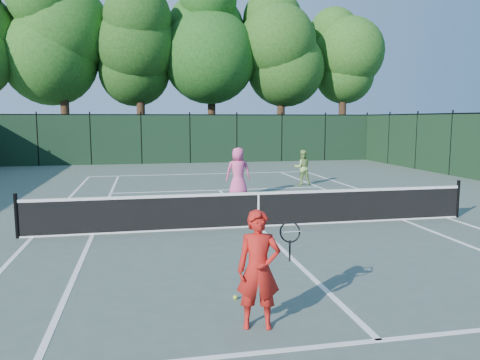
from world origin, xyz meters
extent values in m
plane|color=#49584F|center=(0.00, 0.00, 0.00)|extent=(90.00, 90.00, 0.00)
cube|color=white|center=(-5.49, 0.00, 0.00)|extent=(0.10, 23.77, 0.01)
cube|color=white|center=(5.49, 0.00, 0.00)|extent=(0.10, 23.77, 0.01)
cube|color=white|center=(-4.12, 0.00, 0.00)|extent=(0.10, 23.77, 0.01)
cube|color=white|center=(4.12, 0.00, 0.00)|extent=(0.10, 23.77, 0.01)
cube|color=white|center=(0.00, 11.88, 0.00)|extent=(10.97, 0.10, 0.01)
cube|color=white|center=(0.00, -6.40, 0.00)|extent=(8.23, 0.10, 0.01)
cube|color=white|center=(0.00, 6.40, 0.00)|extent=(8.23, 0.10, 0.01)
cube|color=white|center=(0.00, 0.00, 0.00)|extent=(0.10, 12.80, 0.01)
cube|color=black|center=(0.00, 0.00, 0.46)|extent=(11.60, 0.03, 0.85)
cube|color=white|center=(0.00, 0.00, 0.88)|extent=(11.60, 0.05, 0.07)
cube|color=white|center=(0.00, 0.00, 0.02)|extent=(11.60, 0.05, 0.04)
cube|color=white|center=(0.00, 0.00, 0.46)|extent=(0.05, 0.04, 0.91)
cylinder|color=black|center=(-5.80, 0.00, 0.53)|extent=(0.09, 0.09, 1.06)
cylinder|color=black|center=(5.80, 0.00, 0.53)|extent=(0.09, 0.09, 1.06)
cube|color=black|center=(0.00, 18.00, 1.50)|extent=(24.00, 0.05, 3.00)
cylinder|color=black|center=(-8.00, 22.00, 2.40)|extent=(0.56, 0.56, 4.80)
ellipsoid|color=#1B4E16|center=(-8.00, 22.00, 8.71)|extent=(6.80, 6.80, 10.54)
cylinder|color=black|center=(-3.00, 21.80, 2.15)|extent=(0.56, 0.56, 4.30)
ellipsoid|color=#174012|center=(-3.00, 21.80, 7.75)|extent=(6.00, 6.00, 9.30)
cylinder|color=black|center=(2.00, 22.30, 2.50)|extent=(0.56, 0.56, 5.00)
ellipsoid|color=#154513|center=(2.00, 22.30, 9.03)|extent=(7.00, 7.00, 10.85)
cylinder|color=black|center=(7.00, 21.60, 2.30)|extent=(0.56, 0.56, 4.60)
ellipsoid|color=#1C4915|center=(7.00, 21.60, 8.16)|extent=(6.20, 6.20, 9.61)
cylinder|color=black|center=(12.00, 22.10, 2.20)|extent=(0.56, 0.56, 4.40)
ellipsoid|color=#1F4F16|center=(12.00, 22.10, 7.74)|extent=(5.80, 5.80, 8.99)
imported|color=red|center=(-1.40, -5.71, 0.80)|extent=(0.64, 0.49, 1.59)
cylinder|color=black|center=(-0.89, -5.46, 0.95)|extent=(0.03, 0.03, 0.30)
torus|color=black|center=(-0.89, -5.46, 1.22)|extent=(0.30, 0.10, 0.30)
imported|color=#E5508F|center=(0.43, 4.76, 0.89)|extent=(0.93, 0.67, 1.77)
imported|color=#88B259|center=(3.68, 7.19, 0.74)|extent=(0.75, 0.61, 1.48)
sphere|color=#CBDC2D|center=(-1.52, -4.71, 0.03)|extent=(0.07, 0.07, 0.07)
camera|label=1|loc=(-2.84, -11.51, 2.77)|focal=35.00mm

